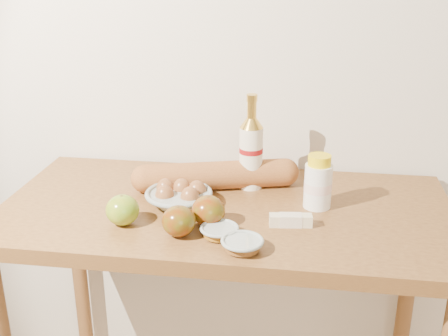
{
  "coord_description": "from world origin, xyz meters",
  "views": [
    {
      "loc": [
        0.19,
        -0.16,
        1.53
      ],
      "look_at": [
        0.0,
        1.15,
        1.02
      ],
      "focal_mm": 45.0,
      "sensor_mm": 36.0,
      "label": 1
    }
  ],
  "objects": [
    {
      "name": "back_wall",
      "position": [
        0.0,
        1.51,
        1.3
      ],
      "size": [
        3.5,
        0.02,
        2.6
      ],
      "primitive_type": "cube",
      "color": "beige",
      "rests_on": "ground"
    },
    {
      "name": "table",
      "position": [
        0.0,
        1.18,
        0.78
      ],
      "size": [
        1.2,
        0.6,
        0.9
      ],
      "color": "brown",
      "rests_on": "ground"
    },
    {
      "name": "bourbon_bottle",
      "position": [
        0.05,
        1.32,
        1.01
      ],
      "size": [
        0.07,
        0.07,
        0.27
      ],
      "rotation": [
        0.0,
        0.0,
        0.0
      ],
      "color": "#F1E6CD",
      "rests_on": "table"
    },
    {
      "name": "cream_bottle",
      "position": [
        0.24,
        1.21,
        0.97
      ],
      "size": [
        0.09,
        0.09,
        0.14
      ],
      "rotation": [
        0.0,
        0.0,
        -0.34
      ],
      "color": "white",
      "rests_on": "table"
    },
    {
      "name": "egg_bowl",
      "position": [
        -0.12,
        1.17,
        0.93
      ],
      "size": [
        0.18,
        0.18,
        0.06
      ],
      "rotation": [
        0.0,
        0.0,
        -0.02
      ],
      "color": "#8D9994",
      "rests_on": "table"
    },
    {
      "name": "baguette",
      "position": [
        -0.04,
        1.29,
        0.94
      ],
      "size": [
        0.48,
        0.21,
        0.08
      ],
      "rotation": [
        0.0,
        0.0,
        0.27
      ],
      "color": "#AE6B35",
      "rests_on": "table"
    },
    {
      "name": "apple_yellowgreen",
      "position": [
        -0.24,
        1.04,
        0.94
      ],
      "size": [
        0.11,
        0.11,
        0.08
      ],
      "rotation": [
        0.0,
        0.0,
        0.33
      ],
      "color": "#A39E20",
      "rests_on": "table"
    },
    {
      "name": "apple_redgreen_front",
      "position": [
        -0.03,
        1.06,
        0.94
      ],
      "size": [
        0.11,
        0.11,
        0.08
      ],
      "rotation": [
        0.0,
        0.0,
        -0.33
      ],
      "color": "maroon",
      "rests_on": "table"
    },
    {
      "name": "apple_redgreen_right",
      "position": [
        -0.09,
        1.0,
        0.94
      ],
      "size": [
        0.09,
        0.09,
        0.08
      ],
      "rotation": [
        0.0,
        0.0,
        0.16
      ],
      "color": "maroon",
      "rests_on": "table"
    },
    {
      "name": "sugar_bowl",
      "position": [
        0.07,
        0.95,
        0.92
      ],
      "size": [
        0.13,
        0.13,
        0.03
      ],
      "rotation": [
        0.0,
        0.0,
        -0.39
      ],
      "color": "#99A7A2",
      "rests_on": "table"
    },
    {
      "name": "syrup_bowl",
      "position": [
        0.01,
        1.01,
        0.91
      ],
      "size": [
        0.12,
        0.12,
        0.03
      ],
      "rotation": [
        0.0,
        0.0,
        -0.43
      ],
      "color": "#96A39E",
      "rests_on": "table"
    },
    {
      "name": "butter_stick",
      "position": [
        0.18,
        1.09,
        0.91
      ],
      "size": [
        0.11,
        0.04,
        0.03
      ],
      "rotation": [
        0.0,
        0.0,
        0.12
      ],
      "color": "beige",
      "rests_on": "table"
    }
  ]
}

